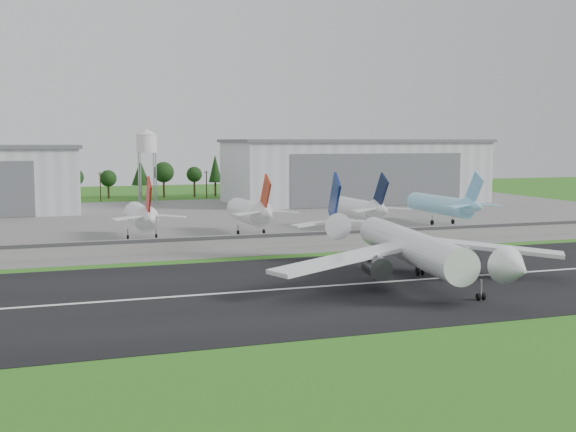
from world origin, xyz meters
name	(u,v)px	position (x,y,z in m)	size (l,w,h in m)	color
ground	(345,299)	(0.00, 0.00, 0.00)	(600.00, 600.00, 0.00)	#2B6417
runway	(322,287)	(0.00, 10.00, 0.05)	(320.00, 60.00, 0.10)	black
runway_centerline	(322,286)	(0.00, 10.00, 0.11)	(220.00, 1.00, 0.02)	white
apron	(193,220)	(0.00, 120.00, 0.05)	(320.00, 150.00, 0.10)	slate
blast_fence	(250,241)	(0.00, 54.99, 1.81)	(240.00, 0.61, 3.50)	gray
hangar_east	(354,171)	(75.00, 164.92, 12.63)	(102.00, 47.00, 25.20)	silver
water_tower	(147,141)	(-5.00, 185.00, 24.55)	(8.40, 8.40, 29.40)	#99999E
utility_poles	(155,200)	(0.00, 200.00, 0.00)	(230.00, 3.00, 12.00)	black
treeline	(150,197)	(0.00, 215.00, 0.00)	(320.00, 16.00, 22.00)	black
main_airliner	(412,254)	(16.80, 9.57, 4.89)	(56.64, 59.18, 18.17)	white
parked_jet_red_a	(142,217)	(-21.28, 76.55, 6.10)	(7.36, 31.29, 16.60)	silver
parked_jet_red_b	(252,212)	(6.89, 76.57, 6.26)	(7.36, 31.29, 16.77)	silver
parked_jet_navy	(362,209)	(37.85, 76.55, 6.12)	(7.36, 31.29, 16.63)	white
parked_jet_skyblue	(446,205)	(67.02, 81.54, 6.01)	(7.36, 37.29, 16.55)	#8DD8F4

